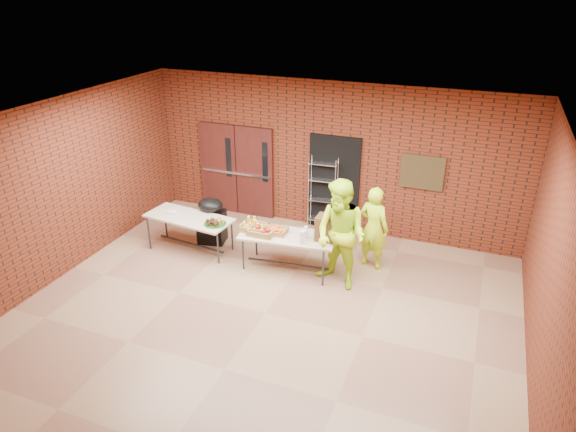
# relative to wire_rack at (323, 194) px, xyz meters

# --- Properties ---
(room) EXTENTS (8.08, 7.08, 3.28)m
(room) POSITION_rel_wire_rack_xyz_m (0.10, -3.32, 0.77)
(room) COLOR #89614A
(room) RESTS_ON ground
(double_doors) EXTENTS (1.78, 0.12, 2.10)m
(double_doors) POSITION_rel_wire_rack_xyz_m (-2.10, 0.12, 0.23)
(double_doors) COLOR #451613
(double_doors) RESTS_ON room
(dark_doorway) EXTENTS (1.10, 0.06, 2.10)m
(dark_doorway) POSITION_rel_wire_rack_xyz_m (0.20, 0.14, 0.22)
(dark_doorway) COLOR black
(dark_doorway) RESTS_ON room
(bronze_plaque) EXTENTS (0.85, 0.04, 0.70)m
(bronze_plaque) POSITION_rel_wire_rack_xyz_m (2.00, 0.13, 0.72)
(bronze_plaque) COLOR #3A2E17
(bronze_plaque) RESTS_ON room
(wire_rack) EXTENTS (0.62, 0.24, 1.65)m
(wire_rack) POSITION_rel_wire_rack_xyz_m (0.00, 0.00, 0.00)
(wire_rack) COLOR #BABAC1
(wire_rack) RESTS_ON room
(table_left) EXTENTS (1.84, 0.93, 0.73)m
(table_left) POSITION_rel_wire_rack_xyz_m (-2.19, -1.86, -0.16)
(table_left) COLOR #C0AC93
(table_left) RESTS_ON room
(table_right) EXTENTS (1.85, 0.93, 0.73)m
(table_right) POSITION_rel_wire_rack_xyz_m (-0.06, -1.88, -0.16)
(table_right) COLOR #C0AC93
(table_right) RESTS_ON room
(basket_bananas) EXTENTS (0.47, 0.37, 0.15)m
(basket_bananas) POSITION_rel_wire_rack_xyz_m (-0.74, -1.92, -0.03)
(basket_bananas) COLOR #9E7B40
(basket_bananas) RESTS_ON table_right
(basket_oranges) EXTENTS (0.40, 0.31, 0.12)m
(basket_oranges) POSITION_rel_wire_rack_xyz_m (-0.30, -1.88, -0.04)
(basket_oranges) COLOR #9E7B40
(basket_oranges) RESTS_ON table_right
(basket_apples) EXTENTS (0.48, 0.37, 0.15)m
(basket_apples) POSITION_rel_wire_rack_xyz_m (-0.53, -2.02, -0.03)
(basket_apples) COLOR #9E7B40
(basket_apples) RESTS_ON table_right
(muffin_tray) EXTENTS (0.43, 0.43, 0.11)m
(muffin_tray) POSITION_rel_wire_rack_xyz_m (-1.54, -1.95, -0.05)
(muffin_tray) COLOR #124412
(muffin_tray) RESTS_ON table_left
(napkin_box) EXTENTS (0.19, 0.12, 0.06)m
(napkin_box) POSITION_rel_wire_rack_xyz_m (-2.57, -1.86, -0.07)
(napkin_box) COLOR silver
(napkin_box) RESTS_ON table_left
(coffee_dispenser) EXTENTS (0.35, 0.32, 0.46)m
(coffee_dispenser) POSITION_rel_wire_rack_xyz_m (0.64, -1.78, 0.14)
(coffee_dispenser) COLOR #50371B
(coffee_dispenser) RESTS_ON table_right
(cup_stack_front) EXTENTS (0.07, 0.07, 0.22)m
(cup_stack_front) POSITION_rel_wire_rack_xyz_m (0.30, -1.98, 0.01)
(cup_stack_front) COLOR silver
(cup_stack_front) RESTS_ON table_right
(cup_stack_mid) EXTENTS (0.09, 0.09, 0.26)m
(cup_stack_mid) POSITION_rel_wire_rack_xyz_m (0.30, -2.12, 0.03)
(cup_stack_mid) COLOR silver
(cup_stack_mid) RESTS_ON table_right
(cup_stack_back) EXTENTS (0.08, 0.08, 0.24)m
(cup_stack_back) POSITION_rel_wire_rack_xyz_m (0.28, -1.87, 0.02)
(cup_stack_back) COLOR silver
(cup_stack_back) RESTS_ON table_right
(covered_grill) EXTENTS (0.61, 0.54, 0.97)m
(covered_grill) POSITION_rel_wire_rack_xyz_m (-1.95, -1.39, -0.34)
(covered_grill) COLOR black
(covered_grill) RESTS_ON room
(volunteer_woman) EXTENTS (0.68, 0.54, 1.63)m
(volunteer_woman) POSITION_rel_wire_rack_xyz_m (1.37, -1.16, -0.01)
(volunteer_woman) COLOR #BCEE1A
(volunteer_woman) RESTS_ON room
(volunteer_man) EXTENTS (1.18, 1.06, 2.00)m
(volunteer_man) POSITION_rel_wire_rack_xyz_m (0.98, -2.02, 0.17)
(volunteer_man) COLOR #BCEE1A
(volunteer_man) RESTS_ON room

